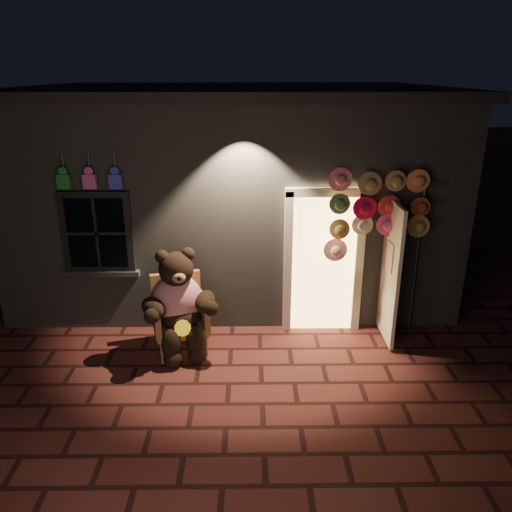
{
  "coord_description": "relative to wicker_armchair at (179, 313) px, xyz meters",
  "views": [
    {
      "loc": [
        0.28,
        -5.35,
        3.72
      ],
      "look_at": [
        0.36,
        1.0,
        1.35
      ],
      "focal_mm": 35.0,
      "sensor_mm": 36.0,
      "label": 1
    }
  ],
  "objects": [
    {
      "name": "shop_building",
      "position": [
        0.72,
        3.07,
        1.2
      ],
      "size": [
        7.3,
        5.95,
        3.51
      ],
      "color": "slate",
      "rests_on": "ground"
    },
    {
      "name": "wicker_armchair",
      "position": [
        0.0,
        0.0,
        0.0
      ],
      "size": [
        0.87,
        0.83,
        1.06
      ],
      "rotation": [
        0.0,
        0.0,
        0.28
      ],
      "color": "#A77E40",
      "rests_on": "ground"
    },
    {
      "name": "ground",
      "position": [
        0.72,
        -0.91,
        -0.53
      ],
      "size": [
        60.0,
        60.0,
        0.0
      ],
      "primitive_type": "plane",
      "color": "#562521",
      "rests_on": "ground"
    },
    {
      "name": "hat_rack",
      "position": [
        2.75,
        0.36,
        1.39
      ],
      "size": [
        1.62,
        0.22,
        2.46
      ],
      "color": "#59595E",
      "rests_on": "ground"
    },
    {
      "name": "teddy_bear",
      "position": [
        0.02,
        -0.13,
        0.21
      ],
      "size": [
        1.06,
        0.96,
        1.52
      ],
      "rotation": [
        0.0,
        0.0,
        0.28
      ],
      "color": "#B41336",
      "rests_on": "ground"
    }
  ]
}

